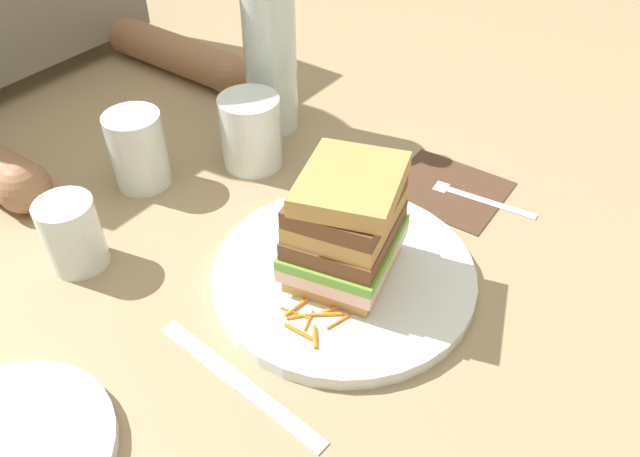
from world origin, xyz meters
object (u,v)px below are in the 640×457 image
at_px(main_plate, 343,274).
at_px(napkin_dark, 447,189).
at_px(sandwich, 346,226).
at_px(empty_tumbler_0, 72,234).
at_px(empty_tumbler_1, 138,150).
at_px(fork, 465,192).
at_px(juice_glass, 251,134).
at_px(water_bottle, 269,41).
at_px(knife, 243,385).
at_px(side_plate, 4,456).

height_order(main_plate, napkin_dark, main_plate).
height_order(main_plate, sandwich, sandwich).
distance_m(empty_tumbler_0, empty_tumbler_1, 0.15).
bearing_deg(fork, napkin_dark, 96.52).
relative_size(empty_tumbler_0, empty_tumbler_1, 0.85).
relative_size(napkin_dark, juice_glass, 1.43).
bearing_deg(water_bottle, knife, -144.35).
xyz_separation_m(sandwich, side_plate, (-0.33, 0.10, -0.07)).
relative_size(napkin_dark, fork, 0.80).
bearing_deg(side_plate, napkin_dark, -12.90).
relative_size(sandwich, water_bottle, 0.49).
bearing_deg(sandwich, empty_tumbler_1, 91.03).
distance_m(fork, empty_tumbler_0, 0.45).
bearing_deg(sandwich, empty_tumbler_0, 120.65).
bearing_deg(juice_glass, sandwich, -116.18).
bearing_deg(empty_tumbler_0, juice_glass, -6.45).
height_order(water_bottle, empty_tumbler_1, water_bottle).
distance_m(knife, side_plate, 0.20).
xyz_separation_m(knife, water_bottle, (0.35, 0.25, 0.12)).
distance_m(napkin_dark, juice_glass, 0.25).
height_order(fork, water_bottle, water_bottle).
bearing_deg(juice_glass, napkin_dark, -67.32).
bearing_deg(side_plate, empty_tumbler_0, 37.45).
distance_m(fork, side_plate, 0.55).
bearing_deg(empty_tumbler_0, fork, -38.88).
height_order(empty_tumbler_1, side_plate, empty_tumbler_1).
bearing_deg(side_plate, empty_tumbler_1, 31.12).
height_order(fork, side_plate, side_plate).
distance_m(fork, empty_tumbler_1, 0.40).
bearing_deg(empty_tumbler_1, side_plate, -148.88).
height_order(knife, empty_tumbler_0, empty_tumbler_0).
distance_m(fork, knife, 0.37).
distance_m(knife, empty_tumbler_1, 0.34).
distance_m(napkin_dark, empty_tumbler_0, 0.43).
distance_m(fork, water_bottle, 0.31).
height_order(empty_tumbler_0, side_plate, empty_tumbler_0).
relative_size(juice_glass, empty_tumbler_0, 1.16).
bearing_deg(water_bottle, empty_tumbler_1, 166.68).
xyz_separation_m(main_plate, sandwich, (0.00, -0.00, 0.07)).
relative_size(main_plate, side_plate, 1.55).
xyz_separation_m(knife, side_plate, (-0.16, 0.11, 0.01)).
distance_m(fork, juice_glass, 0.27).
xyz_separation_m(main_plate, empty_tumbler_1, (-0.01, 0.30, 0.04)).
distance_m(napkin_dark, side_plate, 0.54).
bearing_deg(knife, side_plate, 147.04).
relative_size(fork, empty_tumbler_0, 2.07).
relative_size(fork, side_plate, 0.95).
relative_size(sandwich, side_plate, 0.78).
height_order(juice_glass, side_plate, juice_glass).
bearing_deg(side_plate, main_plate, -17.79).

